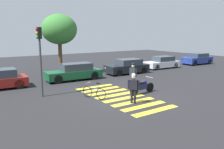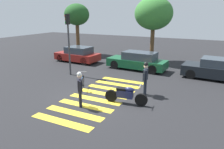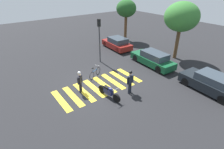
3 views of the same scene
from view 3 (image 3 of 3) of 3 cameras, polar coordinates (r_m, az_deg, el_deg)
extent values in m
plane|color=#232326|center=(13.96, -4.19, -3.86)|extent=(60.00, 60.00, 0.00)
cylinder|color=black|center=(12.08, 1.49, -7.72)|extent=(0.63, 0.21, 0.62)
cylinder|color=black|center=(13.03, -3.27, -4.80)|extent=(0.63, 0.21, 0.62)
cube|color=#1E234C|center=(12.47, -1.15, -5.43)|extent=(0.83, 0.37, 0.36)
ellipsoid|color=#1E234C|center=(12.18, -0.43, -4.81)|extent=(0.50, 0.29, 0.24)
cube|color=black|center=(12.46, -1.78, -4.14)|extent=(0.46, 0.29, 0.12)
cylinder|color=#A5A5AD|center=(11.73, 1.26, -4.78)|extent=(0.10, 0.62, 0.04)
torus|color=black|center=(15.56, -4.55, 1.15)|extent=(0.34, 0.63, 0.69)
torus|color=black|center=(14.81, -6.56, -0.43)|extent=(0.34, 0.63, 0.69)
cylinder|color=#1E4C8C|center=(15.05, -5.58, 1.32)|extent=(0.38, 0.72, 0.04)
cylinder|color=#1E4C8C|center=(14.75, -6.23, 1.44)|extent=(0.04, 0.04, 0.34)
cube|color=black|center=(14.67, -6.27, 2.06)|extent=(0.18, 0.22, 0.06)
cylinder|color=#99999E|center=(15.22, -4.83, 3.01)|extent=(0.43, 0.23, 0.03)
cylinder|color=black|center=(13.20, -10.32, -4.33)|extent=(0.14, 0.14, 0.80)
cylinder|color=black|center=(13.33, -10.02, -3.92)|extent=(0.14, 0.14, 0.80)
cube|color=black|center=(12.92, -10.42, -1.56)|extent=(0.45, 0.49, 0.57)
sphere|color=beige|center=(12.71, -10.59, 0.13)|extent=(0.22, 0.22, 0.22)
cylinder|color=black|center=(12.70, -10.92, -2.18)|extent=(0.09, 0.09, 0.54)
cylinder|color=black|center=(13.14, -9.94, -0.97)|extent=(0.09, 0.09, 0.54)
sphere|color=white|center=(12.67, -10.62, 0.52)|extent=(0.23, 0.23, 0.23)
cylinder|color=#1E232D|center=(13.05, 6.04, -4.23)|extent=(0.14, 0.14, 0.86)
cylinder|color=#1E232D|center=(12.93, 5.53, -4.53)|extent=(0.14, 0.14, 0.86)
cube|color=#1E232D|center=(12.62, 5.94, -1.58)|extent=(0.27, 0.52, 0.61)
sphere|color=beige|center=(12.40, 6.05, 0.27)|extent=(0.23, 0.23, 0.23)
cylinder|color=#1E232D|center=(12.82, 6.80, -1.10)|extent=(0.09, 0.09, 0.58)
cylinder|color=#1E232D|center=(12.41, 5.06, -2.07)|extent=(0.09, 0.09, 0.58)
sphere|color=black|center=(12.35, 6.07, 0.70)|extent=(0.24, 0.24, 0.24)
cube|color=yellow|center=(12.87, -16.16, -8.16)|extent=(2.96, 0.45, 0.01)
cube|color=yellow|center=(13.11, -12.52, -6.88)|extent=(2.96, 0.45, 0.01)
cube|color=yellow|center=(13.41, -9.05, -5.64)|extent=(2.96, 0.45, 0.01)
cube|color=yellow|center=(13.77, -5.76, -4.43)|extent=(2.96, 0.45, 0.01)
cube|color=yellow|center=(14.17, -2.66, -3.28)|extent=(2.96, 0.45, 0.01)
cube|color=yellow|center=(14.61, 0.26, -2.18)|extent=(2.96, 0.45, 0.01)
cube|color=yellow|center=(15.10, 2.99, -1.15)|extent=(2.96, 0.45, 0.01)
cube|color=yellow|center=(15.62, 5.54, -0.18)|extent=(2.96, 0.45, 0.01)
cylinder|color=black|center=(22.43, -2.21, 9.84)|extent=(0.69, 0.26, 0.67)
cylinder|color=black|center=(23.27, 1.26, 10.54)|extent=(0.69, 0.26, 0.67)
cylinder|color=black|center=(20.27, 1.87, 7.80)|extent=(0.69, 0.26, 0.67)
cylinder|color=black|center=(21.20, 5.51, 8.62)|extent=(0.69, 0.26, 0.67)
cube|color=maroon|center=(21.71, 1.55, 9.67)|extent=(4.13, 2.07, 0.63)
cube|color=#333D47|center=(21.37, 1.89, 11.06)|extent=(2.26, 1.75, 0.59)
cube|color=#F2EDCC|center=(22.96, -2.54, 10.93)|extent=(0.09, 0.20, 0.12)
cube|color=#F2EDCC|center=(23.56, -0.03, 11.41)|extent=(0.09, 0.20, 0.12)
cylinder|color=black|center=(18.29, 7.73, 5.28)|extent=(0.71, 0.26, 0.70)
cylinder|color=black|center=(19.21, 11.03, 6.15)|extent=(0.71, 0.26, 0.70)
cylinder|color=black|center=(16.27, 14.94, 1.53)|extent=(0.71, 0.26, 0.70)
cylinder|color=black|center=(17.30, 18.21, 2.69)|extent=(0.71, 0.26, 0.70)
cube|color=#14512D|center=(17.65, 12.89, 4.51)|extent=(4.75, 1.93, 0.64)
cube|color=#333D47|center=(17.28, 13.65, 6.11)|extent=(2.59, 1.61, 0.60)
cube|color=#F2EDCC|center=(18.80, 6.83, 6.83)|extent=(0.09, 0.20, 0.12)
cube|color=#F2EDCC|center=(19.47, 9.27, 7.42)|extent=(0.09, 0.20, 0.12)
cylinder|color=black|center=(15.09, 22.80, -2.15)|extent=(0.66, 0.26, 0.65)
cylinder|color=black|center=(16.36, 26.11, -0.50)|extent=(0.66, 0.26, 0.65)
cylinder|color=black|center=(14.03, 32.27, -6.98)|extent=(0.66, 0.26, 0.65)
cube|color=black|center=(15.06, 29.12, -2.82)|extent=(4.35, 2.08, 0.71)
cube|color=#333D47|center=(14.71, 30.38, -1.07)|extent=(2.38, 1.75, 0.54)
cube|color=#F2EDCC|center=(15.42, 21.61, 0.08)|extent=(0.09, 0.20, 0.12)
cube|color=#F2EDCC|center=(16.33, 24.08, 1.16)|extent=(0.09, 0.20, 0.12)
cylinder|color=#38383D|center=(17.61, -4.02, 9.57)|extent=(0.12, 0.12, 3.58)
cube|color=black|center=(17.05, -4.27, 16.40)|extent=(0.28, 0.28, 0.70)
sphere|color=red|center=(17.10, -4.60, 17.21)|extent=(0.16, 0.16, 0.16)
sphere|color=orange|center=(17.15, -4.57, 16.45)|extent=(0.16, 0.16, 0.16)
sphere|color=green|center=(17.19, -4.54, 15.70)|extent=(0.16, 0.16, 0.16)
cylinder|color=brown|center=(25.01, 4.42, 14.73)|extent=(0.38, 0.38, 3.21)
ellipsoid|color=#235623|center=(24.54, 4.65, 20.60)|extent=(2.61, 2.61, 2.22)
cylinder|color=brown|center=(19.81, 20.26, 9.21)|extent=(0.36, 0.36, 3.04)
ellipsoid|color=#387A33|center=(19.17, 21.68, 17.03)|extent=(3.35, 3.35, 2.85)
camera|label=1|loc=(19.06, -50.97, 7.28)|focal=36.18mm
camera|label=2|loc=(6.33, -59.62, -16.69)|focal=34.35mm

